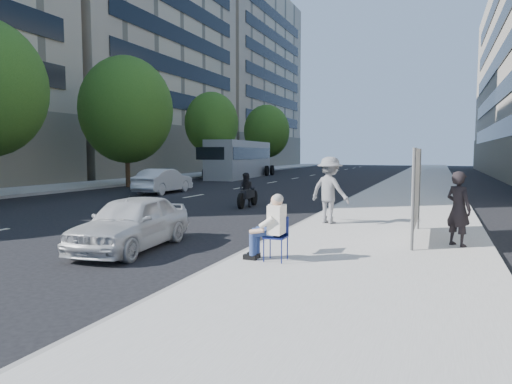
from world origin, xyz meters
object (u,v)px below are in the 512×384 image
at_px(white_sedan_near, 132,222).
at_px(motorcycle, 247,192).
at_px(pedestrian_woman, 458,209).
at_px(bus, 241,160).
at_px(seated_protester, 271,223).
at_px(white_sedan_mid, 164,181).
at_px(jogger, 330,190).
at_px(protest_banner, 416,187).

relative_size(white_sedan_near, motorcycle, 1.81).
bearing_deg(pedestrian_woman, bus, -16.18).
distance_m(seated_protester, white_sedan_near, 3.63).
bearing_deg(bus, white_sedan_near, -76.79).
bearing_deg(motorcycle, white_sedan_mid, 142.54).
relative_size(jogger, motorcycle, 0.96).
bearing_deg(white_sedan_mid, motorcycle, 146.73).
xyz_separation_m(seated_protester, white_sedan_mid, (-11.25, 13.39, -0.19)).
distance_m(jogger, protest_banner, 2.97).
xyz_separation_m(jogger, white_sedan_near, (-3.61, -4.65, -0.51)).
relative_size(white_sedan_mid, motorcycle, 2.02).
bearing_deg(white_sedan_near, bus, 102.92).
xyz_separation_m(white_sedan_near, white_sedan_mid, (-7.66, 12.98, 0.05)).
relative_size(pedestrian_woman, motorcycle, 0.82).
xyz_separation_m(pedestrian_woman, white_sedan_mid, (-14.68, 10.54, -0.31)).
bearing_deg(motorcycle, jogger, -47.46).
bearing_deg(jogger, white_sedan_mid, -13.69).
distance_m(protest_banner, white_sedan_near, 6.85).
bearing_deg(protest_banner, seated_protester, -125.79).
bearing_deg(pedestrian_woman, protest_banner, 8.43).
height_order(jogger, bus, bus).
bearing_deg(jogger, protest_banner, 169.80).
distance_m(seated_protester, motorcycle, 10.00).
distance_m(seated_protester, bus, 33.13).
distance_m(pedestrian_woman, white_sedan_near, 7.44).
distance_m(white_sedan_mid, bus, 16.91).
relative_size(protest_banner, white_sedan_near, 0.83).
bearing_deg(bus, motorcycle, -71.50).
distance_m(seated_protester, jogger, 5.07).
xyz_separation_m(seated_protester, motorcycle, (-4.33, 9.01, -0.24)).
height_order(white_sedan_mid, bus, bus).
bearing_deg(white_sedan_mid, seated_protester, 129.06).
distance_m(white_sedan_near, bus, 31.41).
height_order(protest_banner, white_sedan_mid, protest_banner).
bearing_deg(bus, protest_banner, -64.32).
relative_size(protest_banner, white_sedan_mid, 0.74).
distance_m(white_sedan_near, white_sedan_mid, 15.07).
bearing_deg(seated_protester, bus, 114.81).
xyz_separation_m(white_sedan_near, motorcycle, (-0.73, 8.60, 0.01)).
relative_size(pedestrian_woman, white_sedan_near, 0.46).
height_order(jogger, white_sedan_mid, jogger).
distance_m(pedestrian_woman, motorcycle, 9.92).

